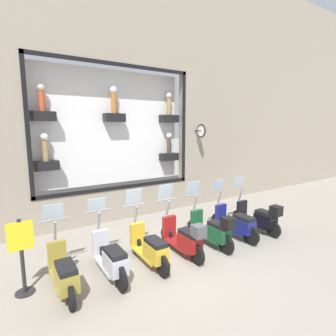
# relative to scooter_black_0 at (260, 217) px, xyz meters

# --- Properties ---
(ground_plane) EXTENTS (120.00, 120.00, 0.00)m
(ground_plane) POSITION_rel_scooter_black_0_xyz_m (-0.11, 3.18, -0.46)
(ground_plane) COLOR gray
(building_facade) EXTENTS (1.18, 36.00, 9.46)m
(building_facade) POSITION_rel_scooter_black_0_xyz_m (3.49, 3.18, 4.36)
(building_facade) COLOR gray
(building_facade) RESTS_ON ground_plane
(scooter_black_0) EXTENTS (1.79, 0.61, 1.60)m
(scooter_black_0) POSITION_rel_scooter_black_0_xyz_m (0.00, 0.00, 0.00)
(scooter_black_0) COLOR black
(scooter_black_0) RESTS_ON ground_plane
(scooter_navy_1) EXTENTS (1.81, 0.61, 1.58)m
(scooter_navy_1) POSITION_rel_scooter_black_0_xyz_m (0.07, 0.95, -0.02)
(scooter_navy_1) COLOR black
(scooter_navy_1) RESTS_ON ground_plane
(scooter_green_2) EXTENTS (1.80, 0.60, 1.64)m
(scooter_green_2) POSITION_rel_scooter_black_0_xyz_m (0.01, 1.90, 0.01)
(scooter_green_2) COLOR black
(scooter_green_2) RESTS_ON ground_plane
(scooter_red_3) EXTENTS (1.80, 0.60, 1.67)m
(scooter_red_3) POSITION_rel_scooter_black_0_xyz_m (0.01, 2.84, 0.01)
(scooter_red_3) COLOR black
(scooter_red_3) RESTS_ON ground_plane
(scooter_yellow_4) EXTENTS (1.80, 0.60, 1.66)m
(scooter_yellow_4) POSITION_rel_scooter_black_0_xyz_m (0.07, 3.79, -0.03)
(scooter_yellow_4) COLOR black
(scooter_yellow_4) RESTS_ON ground_plane
(scooter_silver_5) EXTENTS (1.80, 0.60, 1.57)m
(scooter_silver_5) POSITION_rel_scooter_black_0_xyz_m (0.07, 4.74, -0.02)
(scooter_silver_5) COLOR black
(scooter_silver_5) RESTS_ON ground_plane
(scooter_olive_6) EXTENTS (1.79, 0.61, 1.58)m
(scooter_olive_6) POSITION_rel_scooter_black_0_xyz_m (0.06, 5.69, -0.05)
(scooter_olive_6) COLOR black
(scooter_olive_6) RESTS_ON ground_plane
(shop_sign_post) EXTENTS (0.36, 0.45, 1.50)m
(shop_sign_post) POSITION_rel_scooter_black_0_xyz_m (0.44, 6.34, 0.34)
(shop_sign_post) COLOR #232326
(shop_sign_post) RESTS_ON ground_plane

